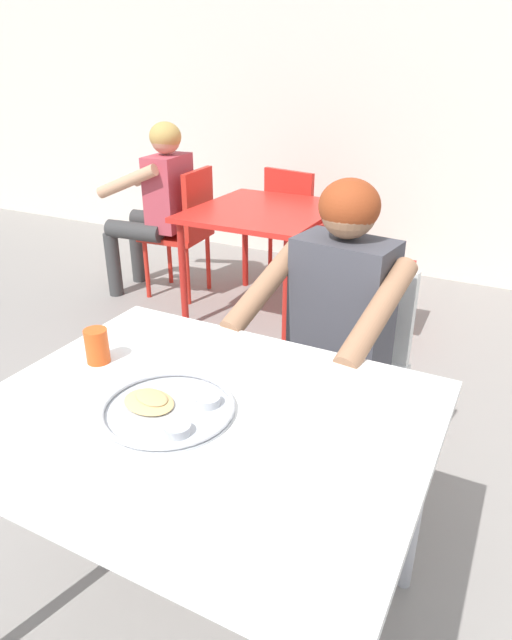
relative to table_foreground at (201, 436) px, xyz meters
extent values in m
cube|color=gray|center=(0.03, -0.02, -0.69)|extent=(12.00, 12.00, 0.05)
cube|color=silver|center=(0.03, 3.31, 1.03)|extent=(12.00, 0.12, 3.40)
cube|color=white|center=(0.00, 0.00, 0.06)|extent=(1.10, 0.88, 0.03)
cylinder|color=#B2B2B7|center=(-0.49, 0.38, -0.31)|extent=(0.04, 0.04, 0.71)
cylinder|color=#B2B2B7|center=(0.49, 0.38, -0.31)|extent=(0.04, 0.04, 0.71)
cylinder|color=#B7BABF|center=(-0.07, -0.04, 0.08)|extent=(0.33, 0.33, 0.01)
torus|color=#B7BABF|center=(-0.07, -0.04, 0.09)|extent=(0.33, 0.33, 0.01)
cylinder|color=#B2B5BA|center=(0.01, -0.10, 0.09)|extent=(0.06, 0.06, 0.02)
cylinder|color=maroon|center=(0.01, -0.10, 0.10)|extent=(0.05, 0.05, 0.01)
cylinder|color=#B2B5BA|center=(0.01, 0.03, 0.09)|extent=(0.06, 0.06, 0.02)
cylinder|color=#C65119|center=(0.01, 0.03, 0.10)|extent=(0.05, 0.05, 0.01)
ellipsoid|color=tan|center=(-0.13, -0.04, 0.09)|extent=(0.16, 0.14, 0.01)
ellipsoid|color=tan|center=(-0.13, -0.02, 0.09)|extent=(0.11, 0.09, 0.01)
cylinder|color=#D84C19|center=(-0.39, 0.08, 0.12)|extent=(0.07, 0.07, 0.10)
cylinder|color=#593319|center=(-0.39, 0.08, 0.15)|extent=(0.06, 0.06, 0.02)
cube|color=silver|center=(0.09, 0.85, -0.25)|extent=(0.45, 0.47, 0.04)
cube|color=silver|center=(0.11, 1.04, -0.04)|extent=(0.38, 0.09, 0.39)
cylinder|color=silver|center=(0.22, 0.65, -0.47)|extent=(0.03, 0.03, 0.40)
cylinder|color=silver|center=(-0.09, 0.70, -0.47)|extent=(0.03, 0.03, 0.40)
cylinder|color=silver|center=(0.27, 1.00, -0.47)|extent=(0.03, 0.03, 0.40)
cylinder|color=silver|center=(-0.05, 1.04, -0.47)|extent=(0.03, 0.03, 0.40)
cylinder|color=#2C2C2C|center=(0.18, 0.38, -0.45)|extent=(0.10, 0.10, 0.43)
cylinder|color=#2C2C2C|center=(0.21, 0.58, -0.19)|extent=(0.17, 0.41, 0.12)
cylinder|color=#2C2C2C|center=(-0.11, 0.42, -0.45)|extent=(0.10, 0.10, 0.43)
cylinder|color=#2C2C2C|center=(-0.09, 0.62, -0.19)|extent=(0.17, 0.41, 0.12)
cube|color=#3F3F47|center=(0.09, 0.80, 0.06)|extent=(0.36, 0.24, 0.50)
cylinder|color=#996B4C|center=(0.27, 0.59, 0.16)|extent=(0.13, 0.46, 0.25)
cylinder|color=#996B4C|center=(-0.14, 0.65, 0.16)|extent=(0.13, 0.46, 0.25)
sphere|color=#996B4C|center=(0.09, 0.80, 0.41)|extent=(0.19, 0.19, 0.19)
ellipsoid|color=maroon|center=(0.09, 0.80, 0.42)|extent=(0.21, 0.20, 0.18)
cube|color=red|center=(-0.85, 2.04, 0.02)|extent=(0.81, 0.91, 0.03)
cylinder|color=#AD1E18|center=(-1.20, 1.64, -0.33)|extent=(0.04, 0.04, 0.67)
cylinder|color=#AD1E18|center=(-0.51, 1.64, -0.33)|extent=(0.04, 0.04, 0.67)
cylinder|color=#AD1E18|center=(-1.20, 2.44, -0.33)|extent=(0.04, 0.04, 0.67)
cylinder|color=#AD1E18|center=(-0.51, 2.44, -0.33)|extent=(0.04, 0.04, 0.67)
cube|color=red|center=(-1.55, 2.09, -0.24)|extent=(0.43, 0.42, 0.04)
cube|color=red|center=(-1.37, 2.11, 0.00)|extent=(0.07, 0.37, 0.44)
cylinder|color=red|center=(-1.70, 1.92, -0.46)|extent=(0.03, 0.03, 0.41)
cylinder|color=red|center=(-1.72, 2.23, -0.46)|extent=(0.03, 0.03, 0.41)
cylinder|color=red|center=(-1.38, 1.95, -0.46)|extent=(0.03, 0.03, 0.41)
cylinder|color=red|center=(-1.40, 2.26, -0.46)|extent=(0.03, 0.03, 0.41)
cube|color=red|center=(-0.15, 2.07, -0.24)|extent=(0.44, 0.40, 0.04)
cube|color=red|center=(-0.34, 2.06, -0.02)|extent=(0.05, 0.37, 0.40)
cylinder|color=red|center=(0.02, 2.23, -0.46)|extent=(0.03, 0.03, 0.41)
cylinder|color=red|center=(0.03, 1.92, -0.46)|extent=(0.03, 0.03, 0.41)
cylinder|color=red|center=(-0.33, 2.22, -0.46)|extent=(0.03, 0.03, 0.41)
cylinder|color=red|center=(-0.31, 1.91, -0.46)|extent=(0.03, 0.03, 0.41)
cube|color=red|center=(-0.89, 2.80, -0.22)|extent=(0.51, 0.51, 0.04)
cube|color=red|center=(-0.93, 2.60, -0.01)|extent=(0.41, 0.13, 0.37)
cylinder|color=red|center=(-1.02, 3.00, -0.45)|extent=(0.03, 0.03, 0.43)
cylinder|color=red|center=(-0.68, 2.93, -0.45)|extent=(0.03, 0.03, 0.43)
cylinder|color=red|center=(-1.10, 2.66, -0.45)|extent=(0.03, 0.03, 0.43)
cylinder|color=red|center=(-0.76, 2.59, -0.45)|extent=(0.03, 0.03, 0.43)
cylinder|color=#383838|center=(-1.93, 1.85, -0.44)|extent=(0.10, 0.10, 0.45)
cylinder|color=#383838|center=(-1.74, 1.87, -0.18)|extent=(0.41, 0.16, 0.12)
cylinder|color=#383838|center=(-1.96, 2.15, -0.44)|extent=(0.10, 0.10, 0.45)
cylinder|color=#383838|center=(-1.76, 2.17, -0.18)|extent=(0.41, 0.16, 0.12)
cube|color=#B23F4C|center=(-1.55, 2.04, 0.07)|extent=(0.23, 0.36, 0.48)
cylinder|color=tan|center=(-1.71, 1.82, 0.16)|extent=(0.46, 0.12, 0.25)
cylinder|color=tan|center=(-1.75, 2.23, 0.16)|extent=(0.46, 0.12, 0.25)
sphere|color=tan|center=(-1.55, 2.04, 0.41)|extent=(0.19, 0.19, 0.19)
ellipsoid|color=tan|center=(-1.55, 2.04, 0.42)|extent=(0.21, 0.20, 0.18)
camera|label=1|loc=(0.63, -0.93, 0.85)|focal=30.75mm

